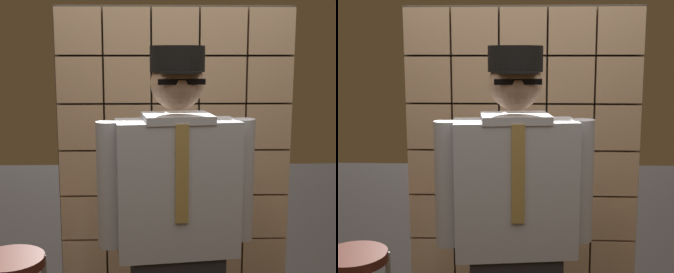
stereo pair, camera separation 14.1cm
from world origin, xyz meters
The scene contains 2 objects.
glass_block_wall centered at (0.00, 1.31, 1.02)m, with size 1.50×0.10×2.09m.
standing_person centered at (-0.03, 0.39, 0.94)m, with size 0.72×0.34×1.80m.
Camera 1 is at (-0.12, -1.70, 1.76)m, focal length 51.41 mm.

